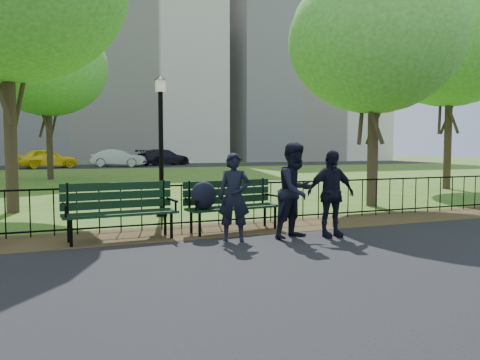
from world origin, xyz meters
name	(u,v)px	position (x,y,z in m)	size (l,w,h in m)	color
ground	(289,242)	(0.00, 0.00, 0.00)	(120.00, 120.00, 0.00)	#375717
asphalt_path	(437,301)	(0.00, -3.40, 0.01)	(60.00, 9.20, 0.01)	black
dirt_strip	(255,227)	(0.00, 1.50, 0.01)	(60.00, 1.60, 0.01)	#332615
far_street	(101,166)	(0.00, 35.00, 0.01)	(70.00, 9.00, 0.01)	black
iron_fence	(245,201)	(0.00, 2.00, 0.50)	(24.06, 0.06, 1.00)	black
apartment_mid	(106,28)	(2.00, 48.00, 15.00)	(24.00, 15.00, 30.00)	silver
apartment_east	(295,68)	(26.00, 48.00, 12.00)	(20.00, 15.00, 24.00)	silver
park_bench_main	(218,198)	(-0.89, 1.21, 0.69)	(1.97, 0.85, 1.08)	black
park_bench_left_a	(119,205)	(-2.72, 1.24, 0.64)	(1.99, 0.74, 1.11)	black
lamppost	(161,140)	(-1.41, 3.84, 1.81)	(0.30, 0.30, 3.33)	black
tree_near_e	(375,40)	(4.50, 3.60, 4.59)	(4.75, 4.75, 6.61)	#2D2116
tree_mid_e	(451,41)	(10.71, 7.01, 5.78)	(5.97, 5.97, 8.32)	#2D2116
tree_far_c	(47,66)	(-3.97, 18.60, 5.74)	(5.93, 5.93, 8.27)	#2D2116
person_left	(234,197)	(-0.87, 0.40, 0.78)	(0.56, 0.37, 1.54)	black
person_mid	(296,191)	(0.25, 0.22, 0.87)	(0.83, 0.44, 1.72)	black
person_right	(331,194)	(0.90, 0.09, 0.80)	(0.93, 0.38, 1.58)	black
taxi	(48,158)	(-4.26, 32.94, 0.78)	(1.81, 4.51, 1.54)	yellow
sedan_silver	(119,158)	(1.30, 33.20, 0.74)	(1.54, 4.43, 1.46)	#A9AAB0
sedan_dark	(164,157)	(5.62, 35.36, 0.74)	(2.04, 5.02, 1.46)	black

